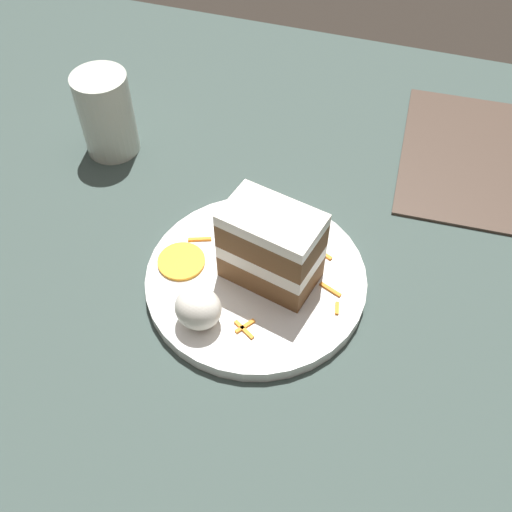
# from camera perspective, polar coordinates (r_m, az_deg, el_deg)

# --- Properties ---
(ground_plane) EXTENTS (6.00, 6.00, 0.00)m
(ground_plane) POSITION_cam_1_polar(r_m,az_deg,el_deg) (0.73, -2.14, -1.93)
(ground_plane) COLOR black
(ground_plane) RESTS_ON ground
(dining_table) EXTENTS (1.26, 1.01, 0.04)m
(dining_table) POSITION_cam_1_polar(r_m,az_deg,el_deg) (0.71, -2.18, -1.03)
(dining_table) COLOR #384742
(dining_table) RESTS_ON ground
(plate) EXTENTS (0.24, 0.24, 0.02)m
(plate) POSITION_cam_1_polar(r_m,az_deg,el_deg) (0.67, -0.00, -2.25)
(plate) COLOR white
(plate) RESTS_ON dining_table
(cake_slice) EXTENTS (0.11, 0.08, 0.10)m
(cake_slice) POSITION_cam_1_polar(r_m,az_deg,el_deg) (0.62, 1.47, 0.88)
(cake_slice) COLOR brown
(cake_slice) RESTS_ON plate
(cream_dollop) EXTENTS (0.05, 0.04, 0.05)m
(cream_dollop) POSITION_cam_1_polar(r_m,az_deg,el_deg) (0.61, -5.85, -4.88)
(cream_dollop) COLOR white
(cream_dollop) RESTS_ON plate
(orange_garnish) EXTENTS (0.05, 0.05, 0.00)m
(orange_garnish) POSITION_cam_1_polar(r_m,az_deg,el_deg) (0.67, -7.12, -0.51)
(orange_garnish) COLOR orange
(orange_garnish) RESTS_ON plate
(carrot_shreds_scatter) EXTENTS (0.19, 0.19, 0.00)m
(carrot_shreds_scatter) POSITION_cam_1_polar(r_m,az_deg,el_deg) (0.67, 1.56, -0.98)
(carrot_shreds_scatter) COLOR orange
(carrot_shreds_scatter) RESTS_ON plate
(drinking_glass) EXTENTS (0.07, 0.07, 0.11)m
(drinking_glass) POSITION_cam_1_polar(r_m,az_deg,el_deg) (0.82, -13.95, 12.55)
(drinking_glass) COLOR beige
(drinking_glass) RESTS_ON dining_table
(menu_card) EXTENTS (0.16, 0.27, 0.00)m
(menu_card) POSITION_cam_1_polar(r_m,az_deg,el_deg) (0.86, 18.72, 9.10)
(menu_card) COLOR #423328
(menu_card) RESTS_ON dining_table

